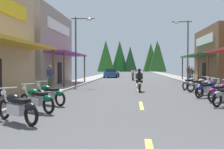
{
  "coord_description": "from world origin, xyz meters",
  "views": [
    {
      "loc": [
        -0.33,
        -2.61,
        1.68
      ],
      "look_at": [
        -2.64,
        24.02,
        0.86
      ],
      "focal_mm": 40.38,
      "sensor_mm": 36.0,
      "label": 1
    }
  ],
  "objects_px": {
    "motorcycle_parked_left_0": "(17,106)",
    "parked_car_curbside": "(112,73)",
    "motorcycle_parked_right_2": "(221,91)",
    "motorcycle_parked_right_6": "(191,83)",
    "pedestrian_waiting": "(50,75)",
    "motorcycle_parked_right_4": "(206,87)",
    "motorcycle_parked_right_3": "(209,89)",
    "motorcycle_parked_left_2": "(49,94)",
    "motorcycle_parked_left_1": "(37,99)",
    "streetlamp_right": "(185,43)",
    "rider_cruising_lead": "(139,82)",
    "motorcycle_parked_right_5": "(199,85)",
    "pedestrian_strolling": "(189,72)",
    "streetlamp_left": "(79,41)",
    "rider_cruising_trailing": "(133,75)",
    "pedestrian_by_shop": "(192,73)"
  },
  "relations": [
    {
      "from": "streetlamp_right",
      "to": "motorcycle_parked_right_3",
      "type": "xyz_separation_m",
      "value": [
        -1.32,
        -13.18,
        -3.75
      ]
    },
    {
      "from": "motorcycle_parked_left_0",
      "to": "parked_car_curbside",
      "type": "xyz_separation_m",
      "value": [
        0.02,
        32.15,
        0.2
      ]
    },
    {
      "from": "streetlamp_left",
      "to": "parked_car_curbside",
      "type": "relative_size",
      "value": 1.36
    },
    {
      "from": "motorcycle_parked_right_2",
      "to": "rider_cruising_trailing",
      "type": "height_order",
      "value": "rider_cruising_trailing"
    },
    {
      "from": "motorcycle_parked_left_2",
      "to": "rider_cruising_lead",
      "type": "distance_m",
      "value": 7.6
    },
    {
      "from": "motorcycle_parked_right_2",
      "to": "motorcycle_parked_left_2",
      "type": "bearing_deg",
      "value": 154.07
    },
    {
      "from": "motorcycle_parked_right_6",
      "to": "motorcycle_parked_left_1",
      "type": "relative_size",
      "value": 0.88
    },
    {
      "from": "streetlamp_right",
      "to": "motorcycle_parked_right_3",
      "type": "relative_size",
      "value": 3.57
    },
    {
      "from": "motorcycle_parked_right_2",
      "to": "motorcycle_parked_right_4",
      "type": "bearing_deg",
      "value": 49.57
    },
    {
      "from": "motorcycle_parked_right_4",
      "to": "pedestrian_waiting",
      "type": "relative_size",
      "value": 0.91
    },
    {
      "from": "motorcycle_parked_right_5",
      "to": "rider_cruising_trailing",
      "type": "height_order",
      "value": "rider_cruising_trailing"
    },
    {
      "from": "motorcycle_parked_right_4",
      "to": "motorcycle_parked_right_5",
      "type": "bearing_deg",
      "value": 42.37
    },
    {
      "from": "motorcycle_parked_right_3",
      "to": "rider_cruising_lead",
      "type": "xyz_separation_m",
      "value": [
        -3.72,
        3.04,
        0.17
      ]
    },
    {
      "from": "pedestrian_waiting",
      "to": "motorcycle_parked_left_2",
      "type": "bearing_deg",
      "value": -153.8
    },
    {
      "from": "streetlamp_right",
      "to": "rider_cruising_trailing",
      "type": "distance_m",
      "value": 7.84
    },
    {
      "from": "parked_car_curbside",
      "to": "pedestrian_by_shop",
      "type": "bearing_deg",
      "value": -133.2
    },
    {
      "from": "motorcycle_parked_right_6",
      "to": "motorcycle_parked_left_1",
      "type": "distance_m",
      "value": 12.64
    },
    {
      "from": "pedestrian_by_shop",
      "to": "motorcycle_parked_right_3",
      "type": "bearing_deg",
      "value": -155.97
    },
    {
      "from": "motorcycle_parked_left_2",
      "to": "pedestrian_by_shop",
      "type": "bearing_deg",
      "value": -86.49
    },
    {
      "from": "motorcycle_parked_right_4",
      "to": "pedestrian_strolling",
      "type": "xyz_separation_m",
      "value": [
        1.95,
        13.76,
        0.57
      ]
    },
    {
      "from": "parked_car_curbside",
      "to": "rider_cruising_lead",
      "type": "bearing_deg",
      "value": -167.0
    },
    {
      "from": "motorcycle_parked_right_4",
      "to": "motorcycle_parked_left_0",
      "type": "distance_m",
      "value": 11.44
    },
    {
      "from": "motorcycle_parked_right_5",
      "to": "motorcycle_parked_left_2",
      "type": "distance_m",
      "value": 10.36
    },
    {
      "from": "parked_car_curbside",
      "to": "pedestrian_waiting",
      "type": "bearing_deg",
      "value": 176.02
    },
    {
      "from": "motorcycle_parked_left_2",
      "to": "pedestrian_strolling",
      "type": "relative_size",
      "value": 1.02
    },
    {
      "from": "rider_cruising_lead",
      "to": "pedestrian_strolling",
      "type": "distance_m",
      "value": 13.51
    },
    {
      "from": "motorcycle_parked_right_3",
      "to": "motorcycle_parked_right_6",
      "type": "height_order",
      "value": "same"
    },
    {
      "from": "rider_cruising_trailing",
      "to": "parked_car_curbside",
      "type": "xyz_separation_m",
      "value": [
        -3.38,
        7.74,
        0.03
      ]
    },
    {
      "from": "motorcycle_parked_right_2",
      "to": "motorcycle_parked_left_0",
      "type": "relative_size",
      "value": 0.95
    },
    {
      "from": "motorcycle_parked_right_6",
      "to": "pedestrian_waiting",
      "type": "xyz_separation_m",
      "value": [
        -10.33,
        -0.94,
        0.55
      ]
    },
    {
      "from": "motorcycle_parked_right_2",
      "to": "rider_cruising_trailing",
      "type": "xyz_separation_m",
      "value": [
        -4.33,
        19.04,
        0.17
      ]
    },
    {
      "from": "motorcycle_parked_right_3",
      "to": "pedestrian_waiting",
      "type": "xyz_separation_m",
      "value": [
        -10.24,
        3.9,
        0.55
      ]
    },
    {
      "from": "motorcycle_parked_left_1",
      "to": "streetlamp_right",
      "type": "bearing_deg",
      "value": -82.25
    },
    {
      "from": "streetlamp_left",
      "to": "pedestrian_strolling",
      "type": "bearing_deg",
      "value": 34.82
    },
    {
      "from": "motorcycle_parked_right_5",
      "to": "pedestrian_strolling",
      "type": "bearing_deg",
      "value": 50.42
    },
    {
      "from": "motorcycle_parked_right_6",
      "to": "parked_car_curbside",
      "type": "distance_m",
      "value": 21.77
    },
    {
      "from": "parked_car_curbside",
      "to": "motorcycle_parked_left_2",
      "type": "bearing_deg",
      "value": -177.34
    },
    {
      "from": "streetlamp_left",
      "to": "pedestrian_waiting",
      "type": "relative_size",
      "value": 3.35
    },
    {
      "from": "pedestrian_strolling",
      "to": "parked_car_curbside",
      "type": "bearing_deg",
      "value": -143.15
    },
    {
      "from": "motorcycle_parked_right_3",
      "to": "motorcycle_parked_right_4",
      "type": "bearing_deg",
      "value": 46.76
    },
    {
      "from": "motorcycle_parked_right_6",
      "to": "rider_cruising_trailing",
      "type": "bearing_deg",
      "value": 62.51
    },
    {
      "from": "motorcycle_parked_left_1",
      "to": "pedestrian_waiting",
      "type": "xyz_separation_m",
      "value": [
        -2.53,
        8.99,
        0.55
      ]
    },
    {
      "from": "motorcycle_parked_left_0",
      "to": "motorcycle_parked_right_4",
      "type": "bearing_deg",
      "value": -99.15
    },
    {
      "from": "pedestrian_waiting",
      "to": "parked_car_curbside",
      "type": "relative_size",
      "value": 0.41
    },
    {
      "from": "streetlamp_right",
      "to": "rider_cruising_lead",
      "type": "distance_m",
      "value": 11.88
    },
    {
      "from": "motorcycle_parked_left_1",
      "to": "motorcycle_parked_left_2",
      "type": "distance_m",
      "value": 1.74
    },
    {
      "from": "motorcycle_parked_left_0",
      "to": "parked_car_curbside",
      "type": "bearing_deg",
      "value": -56.05
    },
    {
      "from": "streetlamp_left",
      "to": "pedestrian_waiting",
      "type": "distance_m",
      "value": 4.83
    },
    {
      "from": "streetlamp_left",
      "to": "motorcycle_parked_right_4",
      "type": "relative_size",
      "value": 3.69
    },
    {
      "from": "streetlamp_right",
      "to": "pedestrian_waiting",
      "type": "bearing_deg",
      "value": -141.22
    }
  ]
}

